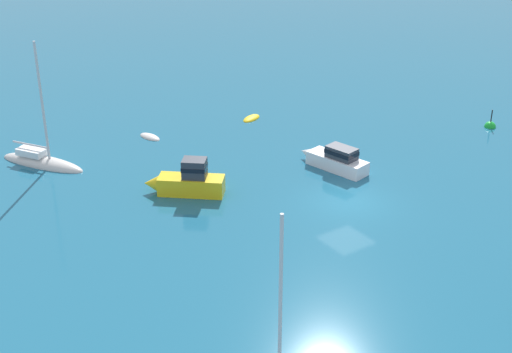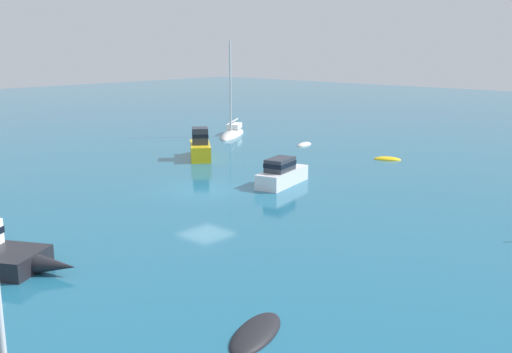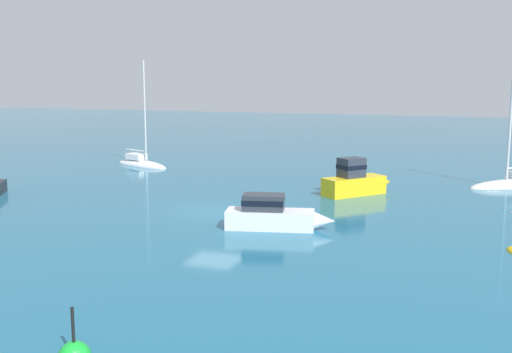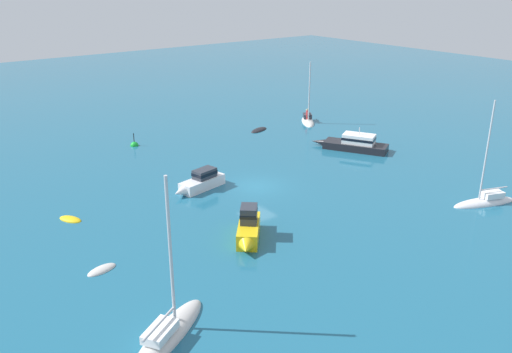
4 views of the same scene
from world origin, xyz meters
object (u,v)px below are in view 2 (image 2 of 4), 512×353
skiff (256,334)px  powerboat_1 (284,173)px  rib (304,145)px  sloop (233,134)px  skiff_1 (387,160)px  powerboat (200,147)px

skiff → powerboat_1: (13.91, 10.56, 0.63)m
powerboat_1 → rib: 13.16m
sloop → skiff_1: bearing=56.0°
powerboat → skiff_1: 12.78m
powerboat → powerboat_1: (-2.11, -9.19, -0.15)m
powerboat → powerboat_1: 9.43m
powerboat_1 → skiff_1: powerboat_1 is taller
skiff → powerboat_1: size_ratio=0.57×
powerboat_1 → rib: bearing=20.4°
sloop → rib: size_ratio=4.24×
powerboat_1 → powerboat: bearing=64.8°
powerboat_1 → skiff_1: bearing=-16.1°
sloop → rib: sloop is taller
powerboat → skiff_1: (8.08, -9.86, -0.78)m
powerboat_1 → sloop: bearing=41.2°
skiff → skiff_1: 26.05m
skiff_1 → sloop: bearing=151.7°
powerboat → skiff: size_ratio=1.52×
powerboat_1 → rib: (11.07, 7.10, -0.63)m
powerboat → powerboat_1: size_ratio=0.86×
powerboat → sloop: size_ratio=0.51×
skiff → skiff_1: skiff is taller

